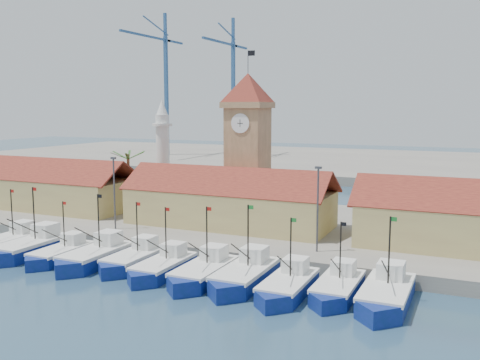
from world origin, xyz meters
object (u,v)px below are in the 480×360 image
at_px(clock_tower, 248,141).
at_px(boat_5, 162,268).
at_px(minaret, 163,153).
at_px(boat_0, 7,243).

bearing_deg(clock_tower, boat_5, -87.68).
height_order(clock_tower, minaret, clock_tower).
distance_m(clock_tower, minaret, 15.30).
height_order(boat_0, minaret, minaret).
xyz_separation_m(boat_5, minaret, (-15.96, 25.71, 8.99)).
bearing_deg(boat_0, minaret, 76.52).
bearing_deg(clock_tower, boat_0, -132.63).
distance_m(boat_5, clock_tower, 26.25).
bearing_deg(boat_5, minaret, 121.83).
relative_size(boat_0, clock_tower, 0.43).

